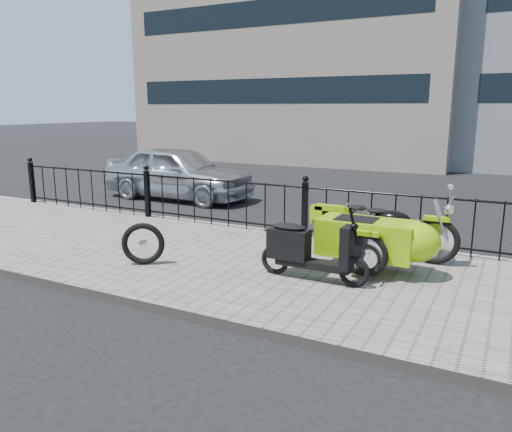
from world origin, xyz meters
The scene contains 9 objects.
ground centered at (0.00, 0.00, 0.00)m, with size 120.00×120.00×0.00m, color black.
sidewalk centered at (0.00, -0.50, 0.06)m, with size 30.00×3.80×0.12m, color #665E56.
curb centered at (0.00, 1.44, 0.06)m, with size 30.00×0.10×0.12m, color gray.
iron_fence centered at (0.00, 1.30, 0.59)m, with size 14.11×0.11×1.08m.
building_tan centered at (-6.00, 15.99, 6.00)m, with size 14.00×8.01×12.00m.
motorcycle_sidecar centered at (1.65, 0.07, 0.59)m, with size 2.28×1.48×0.98m.
scooter centered at (0.86, -0.78, 0.52)m, with size 1.51×0.44×1.02m.
spare_tire centered at (-1.44, -1.29, 0.43)m, with size 0.62×0.62×0.09m, color black.
sedan_car centered at (-4.58, 3.83, 0.69)m, with size 1.63×4.05×1.38m, color silver.
Camera 1 is at (3.20, -6.65, 2.34)m, focal length 35.00 mm.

